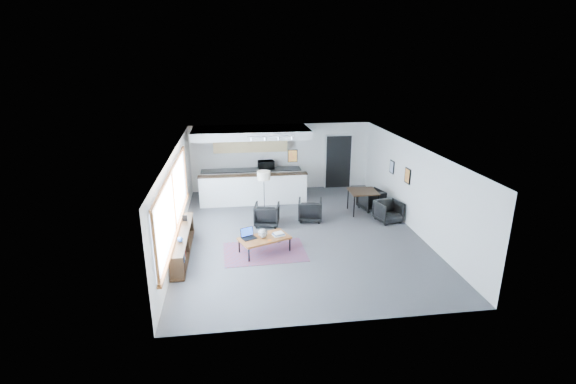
{
  "coord_description": "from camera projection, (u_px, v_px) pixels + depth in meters",
  "views": [
    {
      "loc": [
        -1.88,
        -11.42,
        5.08
      ],
      "look_at": [
        -0.28,
        0.4,
        1.19
      ],
      "focal_mm": 26.0,
      "sensor_mm": 36.0,
      "label": 1
    }
  ],
  "objects": [
    {
      "name": "wall_art_upper",
      "position": [
        392.0,
        167.0,
        14.16
      ],
      "size": [
        0.03,
        0.34,
        0.44
      ],
      "color": "black",
      "rests_on": "room"
    },
    {
      "name": "kilim_rug",
      "position": [
        265.0,
        252.0,
        11.36
      ],
      "size": [
        2.25,
        1.58,
        0.01
      ],
      "rotation": [
        0.0,
        0.0,
        0.03
      ],
      "color": "#5A3046",
      "rests_on": "floor"
    },
    {
      "name": "dining_chair_near",
      "position": [
        388.0,
        212.0,
        13.37
      ],
      "size": [
        0.74,
        0.71,
        0.64
      ],
      "primitive_type": "imported",
      "rotation": [
        0.0,
        0.0,
        0.23
      ],
      "color": "black",
      "rests_on": "floor"
    },
    {
      "name": "doorway",
      "position": [
        338.0,
        161.0,
        16.7
      ],
      "size": [
        1.1,
        0.12,
        2.15
      ],
      "color": "black",
      "rests_on": "room"
    },
    {
      "name": "armchair_left",
      "position": [
        267.0,
        213.0,
        13.07
      ],
      "size": [
        0.87,
        0.83,
        0.77
      ],
      "primitive_type": "imported",
      "rotation": [
        0.0,
        0.0,
        2.95
      ],
      "color": "black",
      "rests_on": "floor"
    },
    {
      "name": "dining_table",
      "position": [
        363.0,
        193.0,
        14.03
      ],
      "size": [
        0.93,
        0.93,
        0.77
      ],
      "rotation": [
        0.0,
        0.0,
        -0.02
      ],
      "color": "#311F11",
      "rests_on": "floor"
    },
    {
      "name": "coaster",
      "position": [
        270.0,
        240.0,
        11.05
      ],
      "size": [
        0.1,
        0.1,
        0.01
      ],
      "rotation": [
        0.0,
        0.0,
        0.05
      ],
      "color": "#E5590C",
      "rests_on": "coffee_table"
    },
    {
      "name": "ceramic_pot",
      "position": [
        263.0,
        233.0,
        11.18
      ],
      "size": [
        0.25,
        0.25,
        0.25
      ],
      "rotation": [
        0.0,
        0.0,
        0.37
      ],
      "color": "gray",
      "rests_on": "coffee_table"
    },
    {
      "name": "track_light",
      "position": [
        271.0,
        137.0,
        13.79
      ],
      "size": [
        1.6,
        0.07,
        0.15
      ],
      "color": "silver",
      "rests_on": "room"
    },
    {
      "name": "coffee_table",
      "position": [
        264.0,
        239.0,
        11.23
      ],
      "size": [
        1.5,
        1.17,
        0.43
      ],
      "rotation": [
        0.0,
        0.0,
        0.39
      ],
      "color": "brown",
      "rests_on": "floor"
    },
    {
      "name": "floor_lamp",
      "position": [
        264.0,
        177.0,
        13.65
      ],
      "size": [
        0.51,
        0.51,
        1.51
      ],
      "rotation": [
        0.0,
        0.0,
        -0.19
      ],
      "color": "black",
      "rests_on": "floor"
    },
    {
      "name": "armchair_right",
      "position": [
        310.0,
        209.0,
        13.46
      ],
      "size": [
        0.87,
        0.83,
        0.77
      ],
      "primitive_type": "imported",
      "rotation": [
        0.0,
        0.0,
        2.94
      ],
      "color": "black",
      "rests_on": "floor"
    },
    {
      "name": "console",
      "position": [
        183.0,
        244.0,
        11.07
      ],
      "size": [
        0.35,
        3.0,
        0.8
      ],
      "color": "#311F11",
      "rests_on": "floor"
    },
    {
      "name": "laptop",
      "position": [
        248.0,
        235.0,
        11.19
      ],
      "size": [
        0.46,
        0.43,
        0.26
      ],
      "rotation": [
        0.0,
        0.0,
        0.43
      ],
      "color": "black",
      "rests_on": "coffee_table"
    },
    {
      "name": "dining_chair_far",
      "position": [
        371.0,
        200.0,
        14.43
      ],
      "size": [
        0.77,
        0.74,
        0.66
      ],
      "primitive_type": "imported",
      "rotation": [
        0.0,
        0.0,
        3.4
      ],
      "color": "black",
      "rests_on": "floor"
    },
    {
      "name": "microwave",
      "position": [
        266.0,
        164.0,
        16.06
      ],
      "size": [
        0.63,
        0.41,
        0.4
      ],
      "primitive_type": "imported",
      "rotation": [
        0.0,
        0.0,
        0.15
      ],
      "color": "black",
      "rests_on": "kitchenette"
    },
    {
      "name": "book_stack",
      "position": [
        279.0,
        234.0,
        11.32
      ],
      "size": [
        0.37,
        0.33,
        0.09
      ],
      "rotation": [
        0.0,
        0.0,
        0.33
      ],
      "color": "silver",
      "rests_on": "coffee_table"
    },
    {
      "name": "kitchenette",
      "position": [
        252.0,
        161.0,
        15.49
      ],
      "size": [
        4.2,
        1.96,
        2.6
      ],
      "color": "white",
      "rests_on": "floor"
    },
    {
      "name": "wall_art_lower",
      "position": [
        408.0,
        176.0,
        12.92
      ],
      "size": [
        0.03,
        0.38,
        0.48
      ],
      "color": "black",
      "rests_on": "room"
    },
    {
      "name": "window",
      "position": [
        174.0,
        203.0,
        10.84
      ],
      "size": [
        0.1,
        5.95,
        1.66
      ],
      "color": "#8CBFFF",
      "rests_on": "room"
    },
    {
      "name": "room",
      "position": [
        299.0,
        192.0,
        12.17
      ],
      "size": [
        7.02,
        9.02,
        2.62
      ],
      "color": "#4B4B4E",
      "rests_on": "ground"
    }
  ]
}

